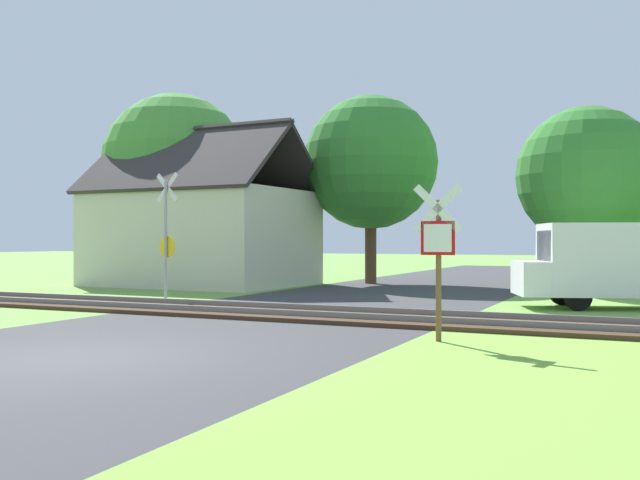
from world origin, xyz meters
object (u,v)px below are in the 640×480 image
stop_sign_near (438,250)px  crossing_sign_far (166,232)px  house (202,233)px  tree_right (587,176)px  tree_left (176,167)px  mail_truck (618,261)px  tree_center (371,163)px

stop_sign_near → crossing_sign_far: bearing=-31.1°
house → tree_right: house is taller
tree_right → tree_left: bearing=-179.3°
crossing_sign_far → stop_sign_near: bearing=-16.8°
stop_sign_near → tree_right: 13.89m
crossing_sign_far → mail_truck: bearing=24.9°
tree_center → stop_sign_near: bearing=-65.4°
crossing_sign_far → tree_center: 11.31m
crossing_sign_far → tree_left: (-5.91, 8.56, 2.98)m
stop_sign_near → tree_left: (-15.38, 13.39, 3.38)m
tree_right → mail_truck: bearing=-78.1°
crossing_sign_far → tree_center: tree_center is taller
stop_sign_near → house: house is taller
mail_truck → tree_center: bearing=32.7°
house → tree_center: bearing=35.1°
house → stop_sign_near: bearing=-40.2°
tree_right → stop_sign_near: bearing=-96.3°
tree_right → tree_center: size_ratio=0.82×
tree_left → tree_center: tree_left is taller
stop_sign_near → tree_left: size_ratio=0.34×
stop_sign_near → house: size_ratio=0.33×
stop_sign_near → mail_truck: size_ratio=0.53×
stop_sign_near → tree_right: size_ratio=0.44×
crossing_sign_far → tree_right: bearing=48.9°
mail_truck → stop_sign_near: bearing=141.6°
house → tree_right: 14.61m
house → crossing_sign_far: bearing=-61.7°
mail_truck → tree_left: bearing=53.5°
tree_left → tree_right: size_ratio=1.29×
stop_sign_near → tree_left: bearing=-45.2°
crossing_sign_far → mail_truck: crossing_sign_far is taller
house → tree_left: 4.23m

